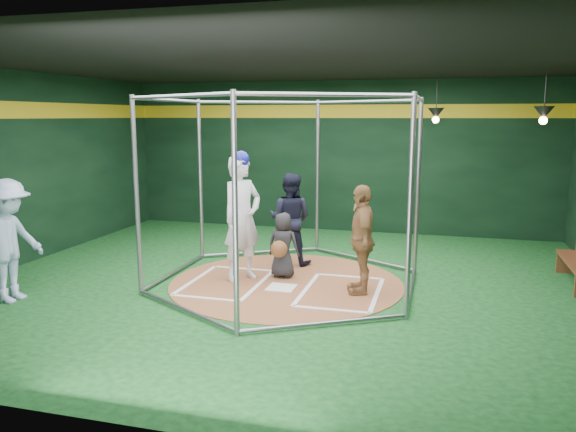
# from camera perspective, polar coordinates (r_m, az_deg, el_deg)

# --- Properties ---
(room_shell) EXTENTS (10.10, 9.10, 3.53)m
(room_shell) POSITION_cam_1_polar(r_m,az_deg,el_deg) (8.89, -0.16, 4.05)
(room_shell) COLOR #0D3D14
(room_shell) RESTS_ON ground
(clay_disc) EXTENTS (3.80, 3.80, 0.01)m
(clay_disc) POSITION_cam_1_polar(r_m,az_deg,el_deg) (9.23, -0.16, -6.80)
(clay_disc) COLOR #975A37
(clay_disc) RESTS_ON ground
(home_plate) EXTENTS (0.43, 0.43, 0.01)m
(home_plate) POSITION_cam_1_polar(r_m,az_deg,el_deg) (8.95, -0.68, -7.27)
(home_plate) COLOR white
(home_plate) RESTS_ON clay_disc
(batter_box_left) EXTENTS (1.17, 1.77, 0.01)m
(batter_box_left) POSITION_cam_1_polar(r_m,az_deg,el_deg) (9.29, -6.27, -6.68)
(batter_box_left) COLOR white
(batter_box_left) RESTS_ON clay_disc
(batter_box_right) EXTENTS (1.17, 1.77, 0.01)m
(batter_box_right) POSITION_cam_1_polar(r_m,az_deg,el_deg) (8.80, 5.42, -7.64)
(batter_box_right) COLOR white
(batter_box_right) RESTS_ON clay_disc
(batting_cage) EXTENTS (4.05, 4.67, 3.00)m
(batting_cage) POSITION_cam_1_polar(r_m,az_deg,el_deg) (8.91, -0.17, 2.42)
(batting_cage) COLOR gray
(batting_cage) RESTS_ON ground
(pendant_lamp_near) EXTENTS (0.34, 0.34, 0.90)m
(pendant_lamp_near) POSITION_cam_1_polar(r_m,az_deg,el_deg) (12.11, 14.79, 10.02)
(pendant_lamp_near) COLOR black
(pendant_lamp_near) RESTS_ON room_shell
(pendant_lamp_far) EXTENTS (0.34, 0.34, 0.90)m
(pendant_lamp_far) POSITION_cam_1_polar(r_m,az_deg,el_deg) (10.64, 24.54, 9.48)
(pendant_lamp_far) COLOR black
(pendant_lamp_far) RESTS_ON room_shell
(batter_figure) EXTENTS (0.80, 0.90, 2.13)m
(batter_figure) POSITION_cam_1_polar(r_m,az_deg,el_deg) (9.20, -4.69, -0.10)
(batter_figure) COLOR silver
(batter_figure) RESTS_ON clay_disc
(visitor_leopard) EXTENTS (0.63, 1.05, 1.67)m
(visitor_leopard) POSITION_cam_1_polar(r_m,az_deg,el_deg) (8.61, 7.48, -2.35)
(visitor_leopard) COLOR tan
(visitor_leopard) RESTS_ON clay_disc
(catcher_figure) EXTENTS (0.56, 0.58, 1.10)m
(catcher_figure) POSITION_cam_1_polar(r_m,az_deg,el_deg) (9.40, -0.54, -3.00)
(catcher_figure) COLOR black
(catcher_figure) RESTS_ON clay_disc
(umpire) EXTENTS (0.85, 0.68, 1.67)m
(umpire) POSITION_cam_1_polar(r_m,az_deg,el_deg) (10.22, 0.21, -0.29)
(umpire) COLOR black
(umpire) RESTS_ON clay_disc
(bystander_blue) EXTENTS (0.73, 1.20, 1.81)m
(bystander_blue) POSITION_cam_1_polar(r_m,az_deg,el_deg) (9.12, -26.50, -2.28)
(bystander_blue) COLOR #A4B9D9
(bystander_blue) RESTS_ON ground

